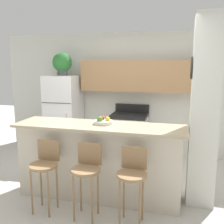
{
  "coord_description": "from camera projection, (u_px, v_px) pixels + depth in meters",
  "views": [
    {
      "loc": [
        1.07,
        -3.4,
        1.92
      ],
      "look_at": [
        0.0,
        0.72,
        1.13
      ],
      "focal_mm": 42.0,
      "sensor_mm": 36.0,
      "label": 1
    }
  ],
  "objects": [
    {
      "name": "refrigerator",
      "position": [
        64.0,
        115.0,
        5.62
      ],
      "size": [
        0.66,
        0.7,
        1.67
      ],
      "color": "white",
      "rests_on": "ground_plane"
    },
    {
      "name": "potted_plant_on_fridge",
      "position": [
        62.0,
        63.0,
        5.43
      ],
      "size": [
        0.4,
        0.4,
        0.47
      ],
      "color": "#4C4C51",
      "rests_on": "refrigerator"
    },
    {
      "name": "fruit_bowl",
      "position": [
        103.0,
        121.0,
        3.7
      ],
      "size": [
        0.26,
        0.26,
        0.12
      ],
      "color": "silver",
      "rests_on": "counter_bar"
    },
    {
      "name": "wall_back",
      "position": [
        134.0,
        87.0,
        5.47
      ],
      "size": [
        5.6,
        0.38,
        2.55
      ],
      "color": "silver",
      "rests_on": "ground_plane"
    },
    {
      "name": "bar_stool_right",
      "position": [
        132.0,
        175.0,
        3.1
      ],
      "size": [
        0.36,
        0.36,
        0.93
      ],
      "color": "olive",
      "rests_on": "ground_plane"
    },
    {
      "name": "counter_bar",
      "position": [
        99.0,
        161.0,
        3.75
      ],
      "size": [
        2.41,
        0.65,
        1.07
      ],
      "color": "beige",
      "rests_on": "ground_plane"
    },
    {
      "name": "stove_range",
      "position": [
        129.0,
        136.0,
        5.37
      ],
      "size": [
        0.72,
        0.65,
        1.07
      ],
      "color": "silver",
      "rests_on": "ground_plane"
    },
    {
      "name": "ground_plane",
      "position": [
        100.0,
        196.0,
        3.85
      ],
      "size": [
        14.0,
        14.0,
        0.0
      ],
      "primitive_type": "plane",
      "color": "beige"
    },
    {
      "name": "bar_stool_left",
      "position": [
        45.0,
        166.0,
        3.38
      ],
      "size": [
        0.36,
        0.36,
        0.93
      ],
      "color": "olive",
      "rests_on": "ground_plane"
    },
    {
      "name": "bar_stool_mid",
      "position": [
        87.0,
        170.0,
        3.24
      ],
      "size": [
        0.36,
        0.36,
        0.93
      ],
      "color": "olive",
      "rests_on": "ground_plane"
    },
    {
      "name": "pillar_right",
      "position": [
        204.0,
        113.0,
        3.44
      ],
      "size": [
        0.38,
        0.32,
        2.55
      ],
      "color": "silver",
      "rests_on": "ground_plane"
    }
  ]
}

